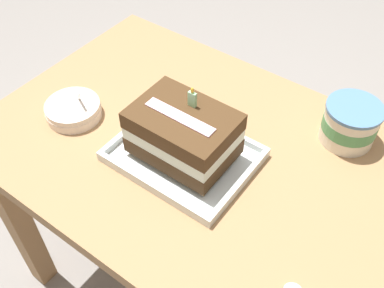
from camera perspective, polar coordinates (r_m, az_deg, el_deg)
The scene contains 6 objects.
ground_plane at distance 1.60m, azimuth 0.68°, elevation -17.27°, with size 8.00×8.00×0.00m, color gray.
dining_table at distance 1.12m, azimuth 0.94°, elevation -4.41°, with size 1.01×0.68×0.68m.
foil_tray at distance 1.01m, azimuth -1.04°, elevation -1.49°, with size 0.30×0.24×0.02m.
birthday_cake at distance 0.95m, azimuth -1.10°, elevation 1.40°, with size 0.21×0.15×0.16m.
bowl_stack at distance 1.13m, azimuth -14.77°, elevation 4.18°, with size 0.13×0.13×0.09m.
ice_cream_tub at distance 1.08m, azimuth 19.37°, elevation 2.50°, with size 0.13×0.13×0.10m.
Camera 1 is at (0.40, -0.57, 1.44)m, focal length 42.18 mm.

